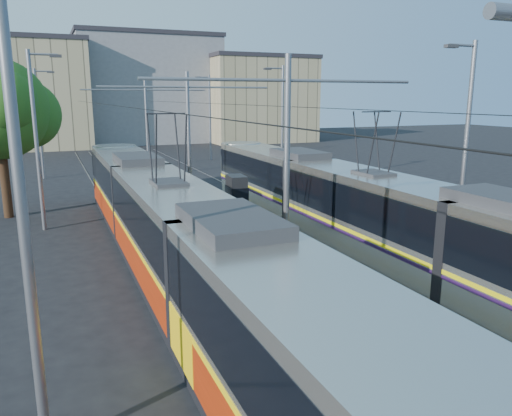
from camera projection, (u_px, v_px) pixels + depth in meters
name	position (u px, v px, depth m)	size (l,w,h in m)	color
ground	(466.00, 414.00, 9.66)	(160.00, 160.00, 0.00)	black
platform	(207.00, 217.00, 24.94)	(4.00, 50.00, 0.30)	gray
tactile_strip_left	(178.00, 216.00, 24.36)	(0.70, 50.00, 0.01)	gray
tactile_strip_right	(234.00, 211.00, 25.45)	(0.70, 50.00, 0.01)	gray
rails	(207.00, 219.00, 24.97)	(8.71, 70.00, 0.03)	gray
tram_left	(171.00, 232.00, 16.17)	(2.43, 29.20, 5.50)	black
tram_right	(371.00, 214.00, 18.10)	(2.43, 28.46, 5.50)	black
catenary	(224.00, 132.00, 21.42)	(9.20, 70.00, 7.00)	slate
street_lamps	(184.00, 130.00, 27.66)	(15.18, 38.22, 8.00)	slate
shelter	(237.00, 205.00, 20.68)	(0.81, 1.21, 2.55)	black
tree	(5.00, 111.00, 24.59)	(5.42, 5.01, 7.88)	#382314
building_left	(16.00, 94.00, 58.56)	(16.32, 12.24, 12.64)	tan
building_centre	(146.00, 89.00, 68.02)	(18.36, 14.28, 14.02)	gray
building_right	(257.00, 99.00, 68.17)	(14.28, 10.20, 11.40)	tan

